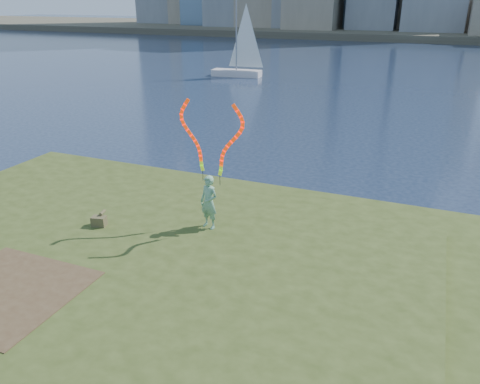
% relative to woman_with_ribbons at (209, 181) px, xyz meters
% --- Properties ---
extents(ground, '(320.00, 320.00, 0.00)m').
position_rel_woman_with_ribbons_xyz_m(ground, '(-0.67, -1.49, -2.22)').
color(ground, '#18243C').
rests_on(ground, ground).
extents(grassy_knoll, '(20.00, 18.00, 0.80)m').
position_rel_woman_with_ribbons_xyz_m(grassy_knoll, '(-0.67, -3.78, -1.88)').
color(grassy_knoll, '#344317').
rests_on(grassy_knoll, ground).
extents(dirt_patch, '(3.20, 3.00, 0.02)m').
position_rel_woman_with_ribbons_xyz_m(dirt_patch, '(-2.87, -4.69, -1.41)').
color(dirt_patch, '#47331E').
rests_on(dirt_patch, grassy_knoll).
extents(far_shore, '(320.00, 40.00, 1.20)m').
position_rel_woman_with_ribbons_xyz_m(far_shore, '(-0.67, 93.51, -1.62)').
color(far_shore, '#4B4637').
rests_on(far_shore, ground).
extents(woman_with_ribbons, '(1.96, 0.62, 3.96)m').
position_rel_woman_with_ribbons_xyz_m(woman_with_ribbons, '(0.00, 0.00, 0.00)').
color(woman_with_ribbons, '#106D3D').
rests_on(woman_with_ribbons, grassy_knoll).
extents(canvas_bag, '(0.45, 0.51, 0.38)m').
position_rel_woman_with_ribbons_xyz_m(canvas_bag, '(-3.02, -1.16, -1.26)').
color(canvas_bag, '#474022').
rests_on(canvas_bag, grassy_knoll).
extents(sailboat, '(4.95, 1.86, 7.44)m').
position_rel_woman_with_ribbons_xyz_m(sailboat, '(-11.88, 30.74, -0.94)').
color(sailboat, silver).
rests_on(sailboat, ground).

